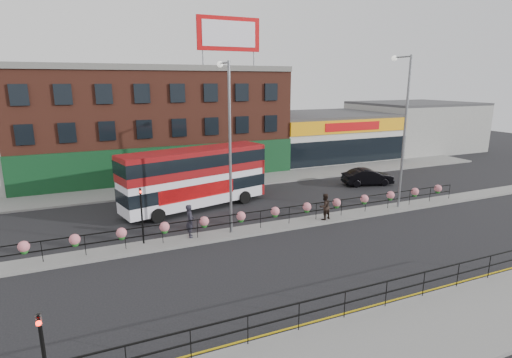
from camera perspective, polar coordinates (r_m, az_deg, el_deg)
name	(u,v)px	position (r m, az deg, el deg)	size (l,w,h in m)	color
ground	(275,228)	(25.37, 2.72, -6.98)	(120.00, 120.00, 0.00)	black
south_pavement	(421,334)	(16.62, 22.49, -19.79)	(60.00, 4.00, 0.15)	gray
north_pavement	(216,183)	(36.00, -5.72, -0.62)	(60.00, 4.00, 0.15)	gray
median	(275,227)	(25.34, 2.73, -6.82)	(60.00, 1.60, 0.15)	gray
yellow_line_inner	(378,304)	(18.03, 17.05, -16.73)	(60.00, 0.10, 0.01)	gold
yellow_line_outer	(381,306)	(17.92, 17.44, -16.98)	(60.00, 0.10, 0.01)	gold
brick_building	(153,121)	(41.91, -14.56, 8.05)	(25.00, 12.21, 10.30)	brown
supermarket	(321,135)	(49.38, 9.30, 6.22)	(15.00, 12.25, 5.30)	silver
warehouse_east	(414,126)	(58.66, 21.59, 7.10)	(14.50, 12.00, 6.30)	#969692
billboard	(229,34)	(38.75, -3.92, 19.96)	(6.00, 0.29, 4.40)	red
median_railing	(275,212)	(25.02, 2.75, -4.74)	(30.04, 0.56, 1.23)	black
south_railing	(345,298)	(16.18, 12.61, -16.30)	(20.04, 0.05, 1.12)	black
double_decker_bus	(196,172)	(28.79, -8.64, 0.95)	(11.04, 5.04, 4.35)	white
car	(368,177)	(36.78, 15.67, 0.29)	(4.69, 2.47, 1.47)	black
pedestrian_a	(190,221)	(23.53, -9.41, -5.91)	(0.56, 0.77, 1.96)	black
pedestrian_b	(325,207)	(26.52, 9.76, -3.91)	(0.96, 0.81, 1.74)	black
lamp_column_west	(228,134)	(23.15, -3.97, 6.49)	(0.36, 1.75, 9.97)	slate
lamp_column_east	(403,119)	(29.78, 20.25, 8.01)	(0.38, 1.86, 10.59)	slate
traffic_light_south	(43,345)	(12.23, -28.19, -20.21)	(0.15, 0.28, 3.65)	black
traffic_light_median	(141,204)	(22.75, -16.10, -3.42)	(0.15, 0.28, 3.65)	black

